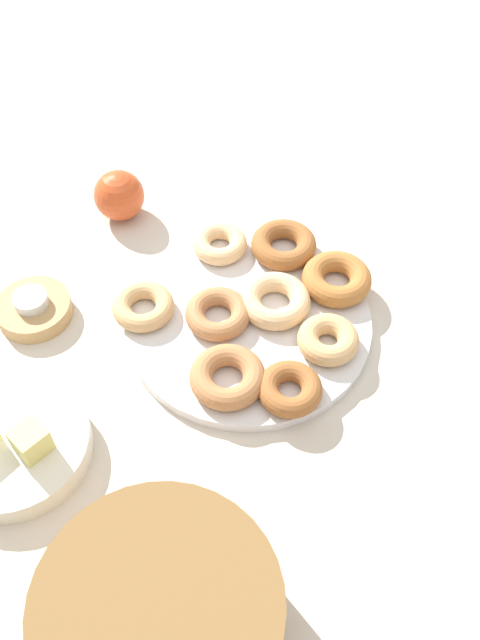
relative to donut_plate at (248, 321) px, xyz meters
The scene contains 17 objects.
ground_plane 0.01m from the donut_plate, ahead, with size 2.40×2.40×0.00m, color beige.
donut_plate is the anchor object (origin of this frame).
donut_0 0.13m from the donut_plate, 92.33° to the right, with size 0.09×0.09×0.03m, color #995B2D.
donut_1 0.05m from the donut_plate, 133.78° to the right, with size 0.10×0.10×0.03m, color #EABC84.
donut_2 0.14m from the donut_plate, 134.72° to the right, with size 0.10×0.10×0.03m, color #AD6B33.
donut_3 0.13m from the donut_plate, 51.59° to the right, with size 0.08×0.08×0.02m, color #EABC84.
donut_4 0.11m from the donut_plate, 96.83° to the left, with size 0.09×0.09×0.03m, color #B27547.
donut_5 0.14m from the donut_plate, 17.30° to the left, with size 0.08×0.08×0.02m, color tan.
donut_6 0.13m from the donut_plate, 133.24° to the left, with size 0.08×0.08×0.03m, color #995B2D.
donut_7 0.12m from the donut_plate, behind, with size 0.08×0.08×0.03m, color tan.
donut_8 0.05m from the donut_plate, 26.49° to the left, with size 0.09×0.09×0.03m, color #B27547.
candle_holder 0.29m from the donut_plate, 17.40° to the left, with size 0.10×0.10×0.02m, color tan.
tealight 0.29m from the donut_plate, 17.40° to the left, with size 0.05×0.05×0.01m, color silver.
basket 0.40m from the donut_plate, 98.45° to the left, with size 0.23×0.23×0.10m, color brown.
fruit_bowl 0.33m from the donut_plate, 55.62° to the left, with size 0.18×0.18×0.03m, color silver.
melon_chunk_left 0.32m from the donut_plate, 60.31° to the left, with size 0.04×0.04×0.04m, color #DBD67A.
apple 0.29m from the donut_plate, 27.61° to the right, with size 0.08×0.08×0.08m, color #CC4C23.
Camera 1 is at (-0.19, 0.54, 0.73)m, focal length 38.34 mm.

